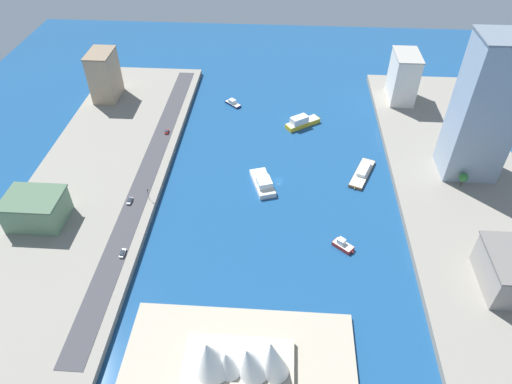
% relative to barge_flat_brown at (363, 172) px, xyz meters
% --- Properties ---
extents(ground_plane, '(440.00, 440.00, 0.00)m').
position_rel_barge_flat_brown_xyz_m(ground_plane, '(45.15, 8.19, -1.33)').
color(ground_plane, navy).
extents(quay_west, '(70.00, 240.00, 3.47)m').
position_rel_barge_flat_brown_xyz_m(quay_west, '(-50.20, 8.19, 0.40)').
color(quay_west, gray).
rests_on(quay_west, ground_plane).
extents(quay_east, '(70.00, 240.00, 3.47)m').
position_rel_barge_flat_brown_xyz_m(quay_east, '(140.51, 8.19, 0.40)').
color(quay_east, gray).
rests_on(quay_east, ground_plane).
extents(peninsula_point, '(83.70, 53.92, 2.00)m').
position_rel_barge_flat_brown_xyz_m(peninsula_point, '(56.26, 118.27, -0.33)').
color(peninsula_point, '#A89E89').
rests_on(peninsula_point, ground_plane).
extents(road_strip, '(10.71, 228.00, 0.15)m').
position_rel_barge_flat_brown_xyz_m(road_strip, '(115.34, 8.19, 2.21)').
color(road_strip, '#38383D').
rests_on(road_strip, quay_east).
extents(barge_flat_brown, '(16.88, 27.44, 3.62)m').
position_rel_barge_flat_brown_xyz_m(barge_flat_brown, '(0.00, 0.00, 0.00)').
color(barge_flat_brown, brown).
rests_on(barge_flat_brown, ground_plane).
extents(patrol_launch_navy, '(11.57, 11.21, 3.59)m').
position_rel_barge_flat_brown_xyz_m(patrol_launch_navy, '(77.90, -68.89, -0.06)').
color(patrol_launch_navy, '#1E284C').
rests_on(patrol_launch_navy, ground_plane).
extents(tugboat_red, '(10.29, 9.45, 4.39)m').
position_rel_barge_flat_brown_xyz_m(tugboat_red, '(14.63, 54.25, 0.12)').
color(tugboat_red, red).
rests_on(tugboat_red, ground_plane).
extents(ferry_yellow_fast, '(22.58, 18.39, 6.88)m').
position_rel_barge_flat_brown_xyz_m(ferry_yellow_fast, '(32.47, -46.51, 1.31)').
color(ferry_yellow_fast, yellow).
rests_on(ferry_yellow_fast, ground_plane).
extents(ferry_white_commuter, '(15.22, 24.74, 6.38)m').
position_rel_barge_flat_brown_xyz_m(ferry_white_commuter, '(53.37, 13.44, 0.94)').
color(ferry_white_commuter, silver).
rests_on(ferry_white_commuter, ground_plane).
extents(terminal_long_green, '(26.05, 20.53, 14.55)m').
position_rel_barge_flat_brown_xyz_m(terminal_long_green, '(156.64, 49.62, 9.44)').
color(terminal_long_green, slate).
rests_on(terminal_long_green, quay_east).
extents(tower_tall_glass, '(28.23, 23.45, 73.60)m').
position_rel_barge_flat_brown_xyz_m(tower_tall_glass, '(-53.54, -3.55, 38.97)').
color(tower_tall_glass, '#8C9EB2').
rests_on(tower_tall_glass, quay_west).
extents(hotel_broad_white, '(15.66, 25.89, 30.97)m').
position_rel_barge_flat_brown_xyz_m(hotel_broad_white, '(-31.65, -78.41, 17.66)').
color(hotel_broad_white, silver).
rests_on(hotel_broad_white, quay_west).
extents(apartment_midrise_tan, '(15.10, 23.20, 31.01)m').
position_rel_barge_flat_brown_xyz_m(apartment_midrise_tan, '(160.69, -67.99, 17.67)').
color(apartment_midrise_tan, tan).
rests_on(apartment_midrise_tan, quay_east).
extents(pickup_red, '(2.00, 4.30, 1.58)m').
position_rel_barge_flat_brown_xyz_m(pickup_red, '(112.94, -27.59, 3.06)').
color(pickup_red, black).
rests_on(pickup_red, road_strip).
extents(sedan_silver, '(2.07, 5.09, 1.51)m').
position_rel_barge_flat_brown_xyz_m(sedan_silver, '(118.01, 34.33, 3.04)').
color(sedan_silver, black).
rests_on(sedan_silver, road_strip).
extents(van_white, '(1.99, 5.08, 1.62)m').
position_rel_barge_flat_brown_xyz_m(van_white, '(111.68, 68.17, 3.08)').
color(van_white, black).
rests_on(van_white, road_strip).
extents(traffic_light_waterfront, '(0.36, 0.36, 6.50)m').
position_rel_barge_flat_brown_xyz_m(traffic_light_waterfront, '(109.09, 31.50, 6.48)').
color(traffic_light_waterfront, black).
rests_on(traffic_light_waterfront, quay_east).
extents(opera_landmark, '(39.04, 26.40, 21.57)m').
position_rel_barge_flat_brown_xyz_m(opera_landmark, '(56.33, 118.27, 8.17)').
color(opera_landmark, '#BCAD93').
rests_on(opera_landmark, peninsula_point).
extents(park_tree_cluster, '(15.53, 20.97, 7.98)m').
position_rel_barge_flat_brown_xyz_m(park_tree_cluster, '(-55.92, 3.28, 7.41)').
color(park_tree_cluster, brown).
rests_on(park_tree_cluster, quay_west).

